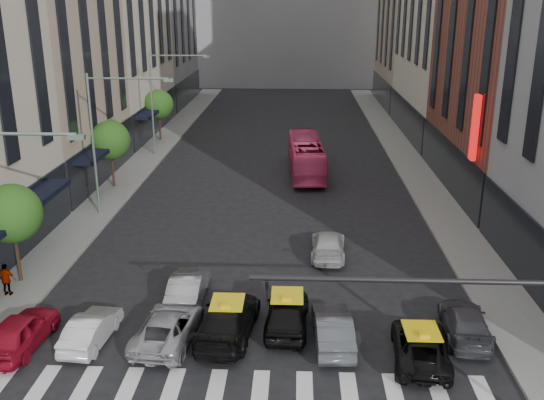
# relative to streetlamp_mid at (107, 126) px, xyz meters

# --- Properties ---
(sidewalk_left) EXTENTS (3.00, 96.00, 0.15)m
(sidewalk_left) POSITION_rel_streetlamp_mid_xyz_m (-1.46, 10.00, -5.83)
(sidewalk_left) COLOR slate
(sidewalk_left) RESTS_ON ground
(sidewalk_right) EXTENTS (3.00, 96.00, 0.15)m
(sidewalk_right) POSITION_rel_streetlamp_mid_xyz_m (21.54, 10.00, -5.83)
(sidewalk_right) COLOR slate
(sidewalk_right) RESTS_ON ground
(building_left_b) EXTENTS (8.00, 16.00, 24.00)m
(building_left_b) POSITION_rel_streetlamp_mid_xyz_m (-6.96, 8.00, 6.10)
(building_left_b) COLOR tan
(building_left_b) RESTS_ON ground
(building_right_b) EXTENTS (8.00, 18.00, 26.00)m
(building_right_b) POSITION_rel_streetlamp_mid_xyz_m (27.04, 7.00, 7.10)
(building_right_b) COLOR brown
(building_right_b) RESTS_ON ground
(tree_near) EXTENTS (2.88, 2.88, 4.95)m
(tree_near) POSITION_rel_streetlamp_mid_xyz_m (-1.76, -10.00, -2.25)
(tree_near) COLOR black
(tree_near) RESTS_ON sidewalk_left
(tree_mid) EXTENTS (2.88, 2.88, 4.95)m
(tree_mid) POSITION_rel_streetlamp_mid_xyz_m (-1.76, 6.00, -2.25)
(tree_mid) COLOR black
(tree_mid) RESTS_ON sidewalk_left
(tree_far) EXTENTS (2.88, 2.88, 4.95)m
(tree_far) POSITION_rel_streetlamp_mid_xyz_m (-1.76, 22.00, -2.25)
(tree_far) COLOR black
(tree_far) RESTS_ON sidewalk_left
(streetlamp_mid) EXTENTS (5.38, 0.25, 9.00)m
(streetlamp_mid) POSITION_rel_streetlamp_mid_xyz_m (0.00, 0.00, 0.00)
(streetlamp_mid) COLOR gray
(streetlamp_mid) RESTS_ON sidewalk_left
(streetlamp_far) EXTENTS (5.38, 0.25, 9.00)m
(streetlamp_far) POSITION_rel_streetlamp_mid_xyz_m (0.00, 16.00, 0.00)
(streetlamp_far) COLOR gray
(streetlamp_far) RESTS_ON sidewalk_left
(traffic_signal) EXTENTS (10.10, 0.20, 6.00)m
(traffic_signal) POSITION_rel_streetlamp_mid_xyz_m (17.74, -21.00, -1.43)
(traffic_signal) COLOR black
(traffic_signal) RESTS_ON ground
(liberty_sign) EXTENTS (0.30, 0.70, 4.00)m
(liberty_sign) POSITION_rel_streetlamp_mid_xyz_m (22.64, 0.00, 0.10)
(liberty_sign) COLOR red
(liberty_sign) RESTS_ON ground
(car_red) EXTENTS (2.00, 4.38, 1.46)m
(car_red) POSITION_rel_streetlamp_mid_xyz_m (0.84, -15.77, -5.18)
(car_red) COLOR maroon
(car_red) RESTS_ON ground
(car_white_front) EXTENTS (1.66, 3.89, 1.25)m
(car_white_front) POSITION_rel_streetlamp_mid_xyz_m (3.56, -15.28, -5.28)
(car_white_front) COLOR #BBBBBB
(car_white_front) RESTS_ON ground
(car_silver) EXTENTS (2.64, 4.92, 1.31)m
(car_silver) POSITION_rel_streetlamp_mid_xyz_m (6.67, -15.02, -5.25)
(car_silver) COLOR #A9A8AE
(car_silver) RESTS_ON ground
(taxi_left) EXTENTS (2.63, 5.41, 1.52)m
(taxi_left) POSITION_rel_streetlamp_mid_xyz_m (9.07, -14.49, -5.15)
(taxi_left) COLOR black
(taxi_left) RESTS_ON ground
(taxi_center) EXTENTS (1.98, 4.51, 1.51)m
(taxi_center) POSITION_rel_streetlamp_mid_xyz_m (11.52, -13.76, -5.15)
(taxi_center) COLOR black
(taxi_center) RESTS_ON ground
(car_grey_mid) EXTENTS (1.66, 4.27, 1.39)m
(car_grey_mid) POSITION_rel_streetlamp_mid_xyz_m (13.40, -14.94, -5.21)
(car_grey_mid) COLOR #43464B
(car_grey_mid) RESTS_ON ground
(taxi_right) EXTENTS (2.49, 4.66, 1.25)m
(taxi_right) POSITION_rel_streetlamp_mid_xyz_m (16.74, -15.98, -5.28)
(taxi_right) COLOR black
(taxi_right) RESTS_ON ground
(car_grey_curb) EXTENTS (2.20, 4.56, 1.28)m
(car_grey_curb) POSITION_rel_streetlamp_mid_xyz_m (18.92, -14.13, -5.26)
(car_grey_curb) COLOR #3D3E44
(car_grey_curb) RESTS_ON ground
(car_row2_left) EXTENTS (1.49, 4.26, 1.40)m
(car_row2_left) POSITION_rel_streetlamp_mid_xyz_m (6.88, -11.47, -5.20)
(car_row2_left) COLOR gray
(car_row2_left) RESTS_ON ground
(car_row2_right) EXTENTS (2.04, 4.54, 1.29)m
(car_row2_right) POSITION_rel_streetlamp_mid_xyz_m (13.63, -5.99, -5.26)
(car_row2_right) COLOR #B9B9B9
(car_row2_right) RESTS_ON ground
(bus) EXTENTS (2.99, 10.55, 2.91)m
(bus) POSITION_rel_streetlamp_mid_xyz_m (12.59, 10.58, -4.45)
(bus) COLOR #F44784
(bus) RESTS_ON ground
(pedestrian_far) EXTENTS (0.93, 0.40, 1.57)m
(pedestrian_far) POSITION_rel_streetlamp_mid_xyz_m (-1.65, -11.57, -4.97)
(pedestrian_far) COLOR gray
(pedestrian_far) RESTS_ON sidewalk_left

